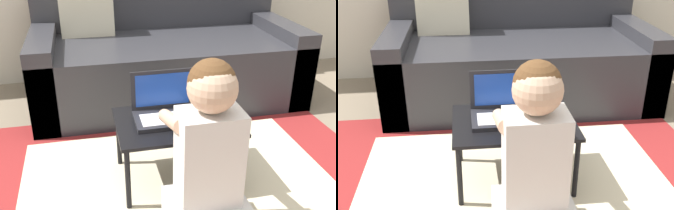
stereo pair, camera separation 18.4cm
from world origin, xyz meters
TOP-DOWN VIEW (x-y plane):
  - ground_plane at (0.00, 0.00)m, footprint 16.00×16.00m
  - area_rug at (0.06, -0.15)m, footprint 2.10×1.85m
  - couch at (0.22, 1.08)m, footprint 1.79×0.92m
  - laptop_desk at (0.06, 0.04)m, footprint 0.57×0.41m
  - laptop at (0.02, 0.07)m, footprint 0.30×0.20m
  - computer_mouse at (0.22, 0.06)m, footprint 0.07×0.10m
  - person_seated at (0.09, -0.34)m, footprint 0.32×0.42m

SIDE VIEW (x-z plane):
  - ground_plane at x=0.00m, z-range 0.00..0.00m
  - area_rug at x=0.06m, z-range 0.00..0.01m
  - couch at x=0.22m, z-range -0.12..0.68m
  - laptop_desk at x=0.06m, z-range 0.13..0.45m
  - computer_mouse at x=0.22m, z-range 0.33..0.36m
  - person_seated at x=0.09m, z-range -0.02..0.73m
  - laptop at x=0.02m, z-range 0.26..0.47m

